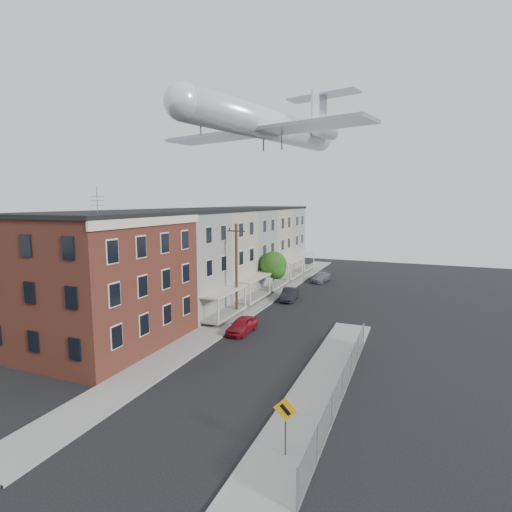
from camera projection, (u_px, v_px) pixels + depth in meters
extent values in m
plane|color=black|center=(187.00, 420.00, 20.47)|extent=(120.00, 120.00, 0.00)
cube|color=gray|center=(260.00, 301.00, 44.53)|extent=(3.00, 62.00, 0.12)
cube|color=gray|center=(320.00, 387.00, 23.90)|extent=(3.00, 26.00, 0.12)
cube|color=gray|center=(272.00, 302.00, 43.98)|extent=(0.15, 62.00, 0.14)
cube|color=gray|center=(297.00, 383.00, 24.44)|extent=(0.15, 26.00, 0.14)
cube|color=#3D1C13|center=(101.00, 281.00, 30.71)|extent=(10.00, 12.00, 10.00)
cube|color=black|center=(97.00, 214.00, 30.01)|extent=(10.30, 12.30, 0.30)
cube|color=beige|center=(153.00, 221.00, 28.16)|extent=(0.16, 12.20, 0.60)
cylinder|color=#515156|center=(97.00, 201.00, 27.29)|extent=(0.04, 0.04, 2.00)
cube|color=slate|center=(171.00, 264.00, 39.42)|extent=(10.00, 7.00, 10.00)
cube|color=black|center=(170.00, 211.00, 38.72)|extent=(10.25, 7.00, 0.30)
cube|color=gray|center=(225.00, 314.00, 37.81)|extent=(1.80, 6.40, 0.25)
cube|color=beige|center=(225.00, 291.00, 37.51)|extent=(1.90, 6.50, 0.15)
cube|color=#756B5C|center=(206.00, 255.00, 45.84)|extent=(10.00, 7.00, 10.00)
cube|color=black|center=(205.00, 210.00, 45.14)|extent=(10.25, 7.00, 0.30)
cube|color=gray|center=(254.00, 297.00, 44.23)|extent=(1.80, 6.40, 0.25)
cube|color=beige|center=(254.00, 278.00, 43.93)|extent=(1.90, 6.50, 0.15)
cube|color=slate|center=(233.00, 248.00, 52.25)|extent=(10.00, 7.00, 10.00)
cube|color=black|center=(232.00, 209.00, 51.55)|extent=(10.25, 7.00, 0.30)
cube|color=gray|center=(275.00, 285.00, 50.65)|extent=(1.80, 6.40, 0.25)
cube|color=beige|center=(275.00, 268.00, 50.35)|extent=(1.90, 6.50, 0.15)
cube|color=#756B5C|center=(253.00, 243.00, 58.67)|extent=(10.00, 7.00, 10.00)
cube|color=black|center=(253.00, 208.00, 57.97)|extent=(10.25, 7.00, 0.30)
cube|color=gray|center=(291.00, 276.00, 57.06)|extent=(1.80, 6.40, 0.25)
cube|color=beige|center=(291.00, 261.00, 56.77)|extent=(1.90, 6.50, 0.15)
cube|color=slate|center=(270.00, 239.00, 65.09)|extent=(10.00, 7.00, 10.00)
cube|color=black|center=(270.00, 207.00, 64.39)|extent=(10.25, 7.00, 0.30)
cube|color=gray|center=(304.00, 268.00, 63.48)|extent=(1.80, 6.40, 0.25)
cube|color=beige|center=(304.00, 254.00, 63.18)|extent=(1.90, 6.50, 0.15)
cylinder|color=gray|center=(297.00, 492.00, 14.04)|extent=(0.06, 0.06, 1.90)
cylinder|color=gray|center=(317.00, 444.00, 16.79)|extent=(0.06, 0.06, 1.90)
cylinder|color=gray|center=(332.00, 410.00, 19.55)|extent=(0.06, 0.06, 1.90)
cylinder|color=gray|center=(343.00, 384.00, 22.30)|extent=(0.06, 0.06, 1.90)
cylinder|color=gray|center=(351.00, 364.00, 25.05)|extent=(0.06, 0.06, 1.90)
cylinder|color=gray|center=(358.00, 348.00, 27.80)|extent=(0.06, 0.06, 1.90)
cylinder|color=gray|center=(364.00, 335.00, 30.55)|extent=(0.06, 0.06, 1.90)
cube|color=gray|center=(343.00, 369.00, 22.17)|extent=(0.04, 18.00, 0.04)
cube|color=gray|center=(343.00, 384.00, 22.30)|extent=(0.02, 18.00, 1.80)
cylinder|color=#515156|center=(286.00, 430.00, 17.27)|extent=(0.07, 0.07, 2.60)
cube|color=orange|center=(285.00, 410.00, 17.11)|extent=(1.10, 0.03, 1.10)
cube|color=black|center=(285.00, 410.00, 17.09)|extent=(0.52, 0.02, 0.52)
cylinder|color=black|center=(236.00, 270.00, 38.46)|extent=(0.26, 0.26, 9.00)
cube|color=black|center=(236.00, 231.00, 37.94)|extent=(1.80, 0.12, 0.12)
cylinder|color=black|center=(230.00, 229.00, 38.18)|extent=(0.08, 0.08, 0.25)
cylinder|color=black|center=(243.00, 229.00, 37.65)|extent=(0.08, 0.08, 0.25)
cylinder|color=black|center=(273.00, 284.00, 48.00)|extent=(0.24, 0.24, 2.40)
sphere|color=#1A4913|center=(273.00, 265.00, 47.68)|extent=(3.20, 3.20, 3.20)
sphere|color=#1A4913|center=(276.00, 270.00, 47.29)|extent=(2.24, 2.24, 2.24)
imported|color=maroon|center=(242.00, 325.00, 33.90)|extent=(1.69, 3.97, 1.34)
imported|color=black|center=(289.00, 294.00, 45.08)|extent=(1.80, 4.28, 1.38)
imported|color=slate|center=(321.00, 277.00, 55.54)|extent=(2.28, 4.58, 1.28)
cylinder|color=silver|center=(267.00, 124.00, 42.51)|extent=(9.13, 24.28, 3.23)
sphere|color=silver|center=(183.00, 102.00, 32.87)|extent=(3.23, 3.23, 3.23)
cone|color=silver|center=(320.00, 139.00, 52.15)|extent=(3.88, 3.73, 3.23)
cube|color=#939399|center=(259.00, 132.00, 41.44)|extent=(24.53, 10.11, 0.35)
cylinder|color=#939399|center=(290.00, 135.00, 50.74)|extent=(2.56, 4.31, 1.62)
cylinder|color=#939399|center=(325.00, 131.00, 47.88)|extent=(2.56, 4.31, 1.62)
cube|color=silver|center=(319.00, 116.00, 51.37)|extent=(1.19, 3.78, 5.65)
cube|color=#939399|center=(323.00, 96.00, 51.81)|extent=(9.94, 4.92, 0.25)
cylinder|color=#515156|center=(201.00, 128.00, 34.73)|extent=(0.16, 0.16, 1.21)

